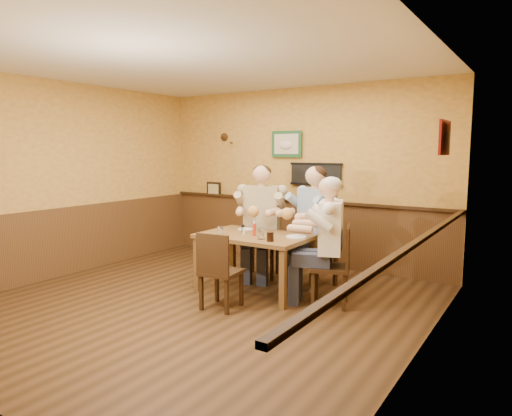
{
  "coord_description": "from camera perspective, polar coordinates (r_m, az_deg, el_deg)",
  "views": [
    {
      "loc": [
        3.42,
        -4.01,
        1.82
      ],
      "look_at": [
        0.32,
        0.75,
        1.1
      ],
      "focal_mm": 32.0,
      "sensor_mm": 36.0,
      "label": 1
    }
  ],
  "objects": [
    {
      "name": "water_glass_left",
      "position": [
        5.81,
        -4.46,
        -2.85
      ],
      "size": [
        0.07,
        0.07,
        0.11
      ],
      "primitive_type": "cylinder",
      "rotation": [
        0.0,
        0.0,
        0.02
      ],
      "color": "white",
      "rests_on": "dining_table"
    },
    {
      "name": "cola_tumbler",
      "position": [
        5.4,
        1.79,
        -3.61
      ],
      "size": [
        0.11,
        0.11,
        0.11
      ],
      "primitive_type": "cylinder",
      "rotation": [
        0.0,
        0.0,
        -0.39
      ],
      "color": "black",
      "rests_on": "dining_table"
    },
    {
      "name": "plate_far_left",
      "position": [
        6.19,
        -1.28,
        -2.66
      ],
      "size": [
        0.25,
        0.25,
        0.01
      ],
      "primitive_type": "cylinder",
      "rotation": [
        0.0,
        0.0,
        0.19
      ],
      "color": "white",
      "rests_on": "dining_table"
    },
    {
      "name": "chair_back_right",
      "position": [
        6.24,
        7.47,
        -4.99
      ],
      "size": [
        0.62,
        0.62,
        1.01
      ],
      "primitive_type": null,
      "rotation": [
        0.0,
        0.0,
        -0.41
      ],
      "color": "#372211",
      "rests_on": "ground"
    },
    {
      "name": "diner_white_elder",
      "position": [
        5.42,
        9.29,
        -5.01
      ],
      "size": [
        0.8,
        0.8,
        1.36
      ],
      "primitive_type": null,
      "rotation": [
        0.0,
        0.0,
        -1.24
      ],
      "color": "white",
      "rests_on": "ground"
    },
    {
      "name": "diner_blue_polo",
      "position": [
        6.2,
        7.51,
        -3.02
      ],
      "size": [
        0.88,
        0.88,
        1.45
      ],
      "primitive_type": null,
      "rotation": [
        0.0,
        0.0,
        -0.41
      ],
      "color": "#809BC0",
      "rests_on": "ground"
    },
    {
      "name": "dining_table",
      "position": [
        5.87,
        -0.14,
        -4.2
      ],
      "size": [
        1.4,
        0.9,
        0.75
      ],
      "color": "brown",
      "rests_on": "ground"
    },
    {
      "name": "room",
      "position": [
        5.32,
        -5.17,
        5.76
      ],
      "size": [
        5.02,
        5.03,
        2.81
      ],
      "color": "#33200F",
      "rests_on": "ground"
    },
    {
      "name": "chair_right_end",
      "position": [
        5.46,
        9.25,
        -7.11
      ],
      "size": [
        0.56,
        0.56,
        0.95
      ],
      "primitive_type": null,
      "rotation": [
        0.0,
        0.0,
        -1.24
      ],
      "color": "#372211",
      "rests_on": "ground"
    },
    {
      "name": "pepper_shaker",
      "position": [
        5.98,
        -1.63,
        -2.59
      ],
      "size": [
        0.04,
        0.04,
        0.1
      ],
      "primitive_type": "cylinder",
      "rotation": [
        0.0,
        0.0,
        0.12
      ],
      "color": "black",
      "rests_on": "dining_table"
    },
    {
      "name": "diner_tan_shirt",
      "position": [
        6.55,
        0.76,
        -2.39
      ],
      "size": [
        0.85,
        0.85,
        1.45
      ],
      "primitive_type": null,
      "rotation": [
        0.0,
        0.0,
        0.32
      ],
      "color": "tan",
      "rests_on": "ground"
    },
    {
      "name": "salt_shaker",
      "position": [
        5.86,
        -1.52,
        -2.87
      ],
      "size": [
        0.04,
        0.04,
        0.09
      ],
      "primitive_type": "cylinder",
      "rotation": [
        0.0,
        0.0,
        -0.09
      ],
      "color": "silver",
      "rests_on": "dining_table"
    },
    {
      "name": "water_glass_mid",
      "position": [
        5.53,
        0.64,
        -3.28
      ],
      "size": [
        0.09,
        0.09,
        0.12
      ],
      "primitive_type": "cylinder",
      "rotation": [
        0.0,
        0.0,
        -0.14
      ],
      "color": "silver",
      "rests_on": "dining_table"
    },
    {
      "name": "hot_sauce_bottle",
      "position": [
        5.75,
        -0.22,
        -2.63
      ],
      "size": [
        0.05,
        0.05,
        0.17
      ],
      "primitive_type": "cylinder",
      "rotation": [
        0.0,
        0.0,
        -0.22
      ],
      "color": "red",
      "rests_on": "dining_table"
    },
    {
      "name": "chair_near_side",
      "position": [
        5.31,
        -4.35,
        -7.73
      ],
      "size": [
        0.46,
        0.46,
        0.9
      ],
      "primitive_type": null,
      "rotation": [
        0.0,
        0.0,
        3.25
      ],
      "color": "#372211",
      "rests_on": "ground"
    },
    {
      "name": "chair_back_left",
      "position": [
        6.59,
        0.76,
        -4.26
      ],
      "size": [
        0.59,
        0.59,
        1.01
      ],
      "primitive_type": null,
      "rotation": [
        0.0,
        0.0,
        0.32
      ],
      "color": "#372211",
      "rests_on": "ground"
    },
    {
      "name": "plate_far_right",
      "position": [
        5.67,
        5.08,
        -3.59
      ],
      "size": [
        0.31,
        0.31,
        0.02
      ],
      "primitive_type": "cylinder",
      "rotation": [
        0.0,
        0.0,
        -0.26
      ],
      "color": "silver",
      "rests_on": "dining_table"
    }
  ]
}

